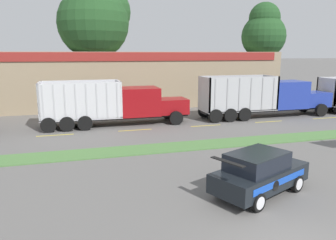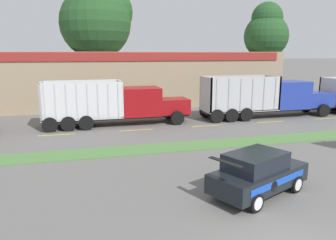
# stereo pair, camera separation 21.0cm
# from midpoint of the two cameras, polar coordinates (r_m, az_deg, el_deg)

# --- Properties ---
(grass_verge) EXTENTS (120.00, 1.89, 0.06)m
(grass_verge) POSITION_cam_midpoint_polar(r_m,az_deg,el_deg) (19.13, 2.28, -4.66)
(grass_verge) COLOR #517F42
(grass_verge) RESTS_ON ground_plane
(centre_line_3) EXTENTS (2.40, 0.14, 0.01)m
(centre_line_3) POSITION_cam_midpoint_polar(r_m,az_deg,el_deg) (23.16, -18.60, -2.46)
(centre_line_3) COLOR yellow
(centre_line_3) RESTS_ON ground_plane
(centre_line_4) EXTENTS (2.40, 0.14, 0.01)m
(centre_line_4) POSITION_cam_midpoint_polar(r_m,az_deg,el_deg) (23.42, -5.31, -1.74)
(centre_line_4) COLOR yellow
(centre_line_4) RESTS_ON ground_plane
(centre_line_5) EXTENTS (2.40, 0.14, 0.01)m
(centre_line_5) POSITION_cam_midpoint_polar(r_m,az_deg,el_deg) (24.87, 7.04, -0.99)
(centre_line_5) COLOR yellow
(centre_line_5) RESTS_ON ground_plane
(centre_line_6) EXTENTS (2.40, 0.14, 0.01)m
(centre_line_6) POSITION_cam_midpoint_polar(r_m,az_deg,el_deg) (27.34, 17.60, -0.32)
(centre_line_6) COLOR yellow
(centre_line_6) RESTS_ON ground_plane
(centre_line_7) EXTENTS (2.40, 0.14, 0.01)m
(centre_line_7) POSITION_cam_midpoint_polar(r_m,az_deg,el_deg) (30.57, 26.17, 0.24)
(centre_line_7) COLOR yellow
(centre_line_7) RESTS_ON ground_plane
(dump_truck_lead) EXTENTS (11.82, 2.63, 3.53)m
(dump_truck_lead) POSITION_cam_midpoint_polar(r_m,az_deg,el_deg) (29.63, 18.66, 3.65)
(dump_truck_lead) COLOR black
(dump_truck_lead) RESTS_ON ground_plane
(dump_truck_far_right) EXTENTS (11.03, 2.76, 3.37)m
(dump_truck_far_right) POSITION_cam_midpoint_polar(r_m,az_deg,el_deg) (25.17, -6.89, 2.66)
(dump_truck_far_right) COLOR black
(dump_truck_far_right) RESTS_ON ground_plane
(rally_car) EXTENTS (4.52, 3.30, 1.74)m
(rally_car) POSITION_cam_midpoint_polar(r_m,az_deg,el_deg) (13.15, 15.81, -8.87)
(rally_car) COLOR black
(rally_car) RESTS_ON ground_plane
(store_building_backdrop) EXTENTS (35.78, 12.10, 5.51)m
(store_building_backdrop) POSITION_cam_midpoint_polar(r_m,az_deg,el_deg) (36.96, -10.20, 7.32)
(store_building_backdrop) COLOR #9E896B
(store_building_backdrop) RESTS_ON ground_plane
(tree_behind_left) EXTENTS (6.75, 6.75, 13.25)m
(tree_behind_left) POSITION_cam_midpoint_polar(r_m,az_deg,el_deg) (33.24, -12.37, 17.30)
(tree_behind_left) COLOR brown
(tree_behind_left) RESTS_ON ground_plane
(tree_behind_centre) EXTENTS (5.05, 5.05, 13.10)m
(tree_behind_centre) POSITION_cam_midpoint_polar(r_m,az_deg,el_deg) (34.17, -10.44, 18.69)
(tree_behind_centre) COLOR brown
(tree_behind_centre) RESTS_ON ground_plane
(tree_behind_right) EXTENTS (4.77, 4.77, 10.78)m
(tree_behind_right) POSITION_cam_midpoint_polar(r_m,az_deg,el_deg) (38.33, 16.91, 14.48)
(tree_behind_right) COLOR brown
(tree_behind_right) RESTS_ON ground_plane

